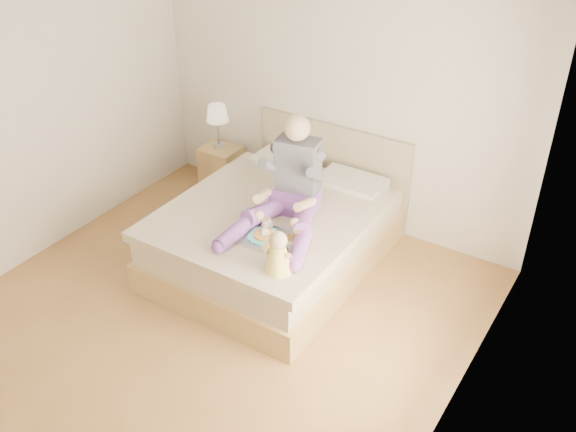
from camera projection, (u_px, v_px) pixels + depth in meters
The scene contains 7 objects.
room at pixel (204, 163), 4.50m from camera, with size 4.02×4.22×2.71m.
bed at pixel (279, 230), 5.94m from camera, with size 1.70×2.18×1.00m.
nightstand at pixel (222, 168), 7.14m from camera, with size 0.41×0.37×0.49m.
lamp at pixel (217, 116), 6.81m from camera, with size 0.24×0.24×0.49m.
adult at pixel (290, 190), 5.45m from camera, with size 0.78×1.16×0.91m.
tray at pixel (274, 238), 5.25m from camera, with size 0.48×0.39×0.13m.
baby at pixel (279, 255), 4.86m from camera, with size 0.23×0.32×0.35m.
Camera 1 is at (2.74, -3.05, 3.60)m, focal length 40.00 mm.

